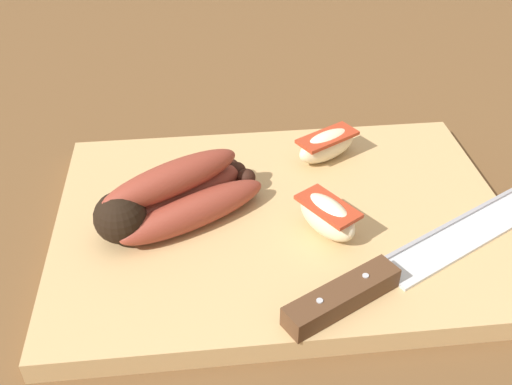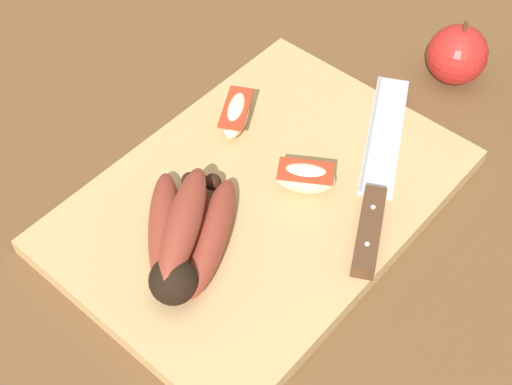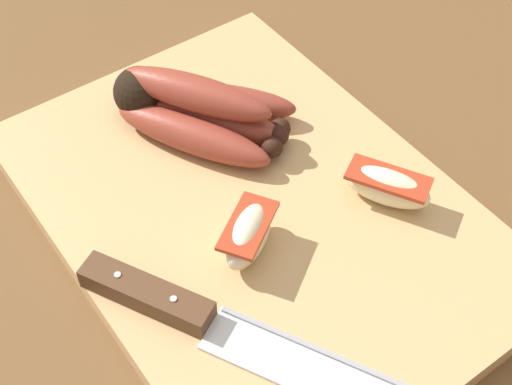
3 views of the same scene
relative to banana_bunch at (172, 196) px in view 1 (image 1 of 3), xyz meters
The scene contains 6 objects.
ground_plane 0.11m from the banana_bunch, behind, with size 6.00×6.00×0.00m, color brown.
cutting_board 0.10m from the banana_bunch, behind, with size 0.41×0.29×0.02m, color tan.
banana_bunch is the anchor object (origin of this frame).
chefs_knife 0.20m from the banana_bunch, 149.25° to the left, with size 0.26×0.16×0.02m.
apple_wedge_near 0.14m from the banana_bunch, 163.10° to the left, with size 0.06×0.07×0.04m.
apple_wedge_middle 0.17m from the banana_bunch, 154.24° to the right, with size 0.07×0.06×0.03m.
Camera 1 is at (0.07, 0.41, 0.36)m, focal length 41.47 mm.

